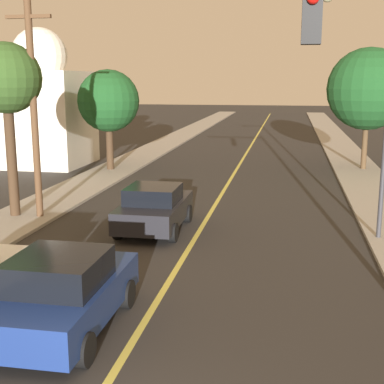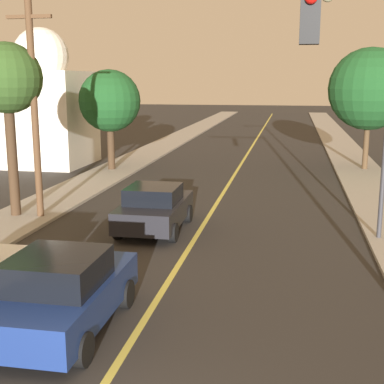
% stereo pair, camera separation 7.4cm
% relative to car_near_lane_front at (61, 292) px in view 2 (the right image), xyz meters
% --- Properties ---
extents(road_surface, '(10.49, 80.00, 0.01)m').
position_rel_car_near_lane_front_xyz_m(road_surface, '(1.47, 32.12, -0.79)').
color(road_surface, '#2D2B28').
rests_on(road_surface, ground).
extents(sidewalk_left, '(2.50, 80.00, 0.12)m').
position_rel_car_near_lane_front_xyz_m(sidewalk_left, '(-5.03, 32.12, -0.74)').
color(sidewalk_left, '#9E998E').
rests_on(sidewalk_left, ground).
extents(sidewalk_right, '(2.50, 80.00, 0.12)m').
position_rel_car_near_lane_front_xyz_m(sidewalk_right, '(7.96, 32.12, -0.74)').
color(sidewalk_right, '#9E998E').
rests_on(sidewalk_right, ground).
extents(car_near_lane_front, '(2.02, 4.00, 1.60)m').
position_rel_car_near_lane_front_xyz_m(car_near_lane_front, '(0.00, 0.00, 0.00)').
color(car_near_lane_front, navy).
rests_on(car_near_lane_front, ground).
extents(car_near_lane_second, '(1.97, 3.87, 1.51)m').
position_rel_car_near_lane_front_xyz_m(car_near_lane_second, '(0.00, 7.29, -0.04)').
color(car_near_lane_second, black).
rests_on(car_near_lane_second, ground).
extents(streetlamp_right, '(2.13, 0.36, 7.30)m').
position_rel_car_near_lane_front_xyz_m(streetlamp_right, '(6.57, 7.40, 4.02)').
color(streetlamp_right, '#333338').
rests_on(streetlamp_right, ground).
extents(utility_pole_left, '(1.60, 0.24, 7.39)m').
position_rel_car_near_lane_front_xyz_m(utility_pole_left, '(-4.38, 7.99, 3.18)').
color(utility_pole_left, '#513823').
rests_on(utility_pole_left, ground).
extents(tree_left_near, '(2.42, 2.42, 6.01)m').
position_rel_car_near_lane_front_xyz_m(tree_left_near, '(-5.31, 7.96, 4.03)').
color(tree_left_near, '#3D2B1C').
rests_on(tree_left_near, ground).
extents(tree_left_far, '(3.26, 3.26, 5.29)m').
position_rel_car_near_lane_front_xyz_m(tree_left_far, '(-5.22, 18.16, 2.95)').
color(tree_left_far, '#3D2B1C').
rests_on(tree_left_far, ground).
extents(tree_right_near, '(4.33, 4.33, 6.43)m').
position_rel_car_near_lane_front_xyz_m(tree_right_near, '(8.29, 20.74, 3.58)').
color(tree_right_near, '#4C3823').
rests_on(tree_right_near, ground).
extents(domed_building_left, '(4.89, 4.89, 7.74)m').
position_rel_car_near_lane_front_xyz_m(domed_building_left, '(-9.72, 19.74, 2.54)').
color(domed_building_left, silver).
rests_on(domed_building_left, ground).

